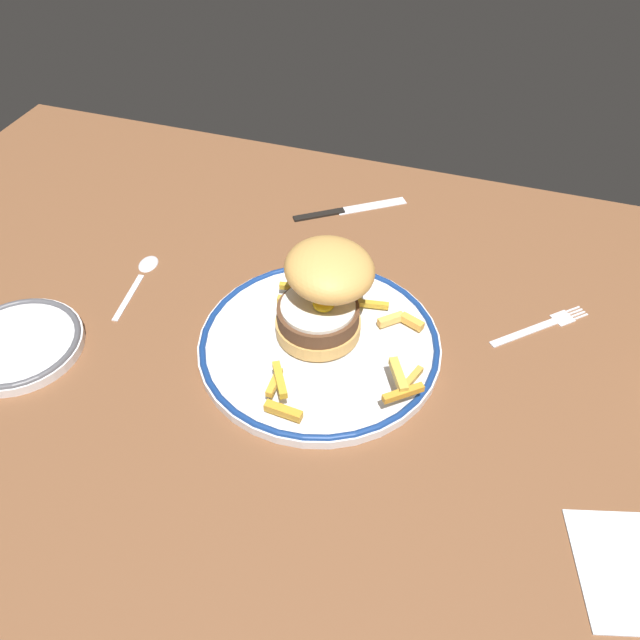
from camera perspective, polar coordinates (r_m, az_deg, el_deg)
The scene contains 9 objects.
ground_plane at distance 79.13cm, azimuth 1.05°, elevation -3.75°, with size 146.46×87.92×4.00cm, color brown.
dinner_plate at distance 77.49cm, azimuth -0.00°, elevation -1.98°, with size 29.27×29.27×1.60cm.
burger at distance 74.60cm, azimuth 0.40°, elevation 2.54°, with size 13.53×13.79×11.23cm.
fries_pile at distance 75.05cm, azimuth 2.19°, elevation -2.00°, with size 21.55×26.57×2.98cm.
side_plate at distance 85.49cm, azimuth -25.29°, elevation -1.93°, with size 15.42×15.42×1.60cm.
fork at distance 85.06cm, azimuth 19.13°, elevation -0.48°, with size 11.42×10.89×0.36cm.
knife at distance 99.43cm, azimuth 1.89°, elevation 9.72°, with size 15.61×11.54×0.70cm.
spoon at distance 91.44cm, azimuth -15.40°, elevation 4.39°, with size 3.45×13.41×0.90cm.
napkin at distance 68.41cm, azimuth 25.77°, elevation -19.37°, with size 9.33×11.60×0.40cm, color silver.
Camera 1 is at (15.06, -50.29, 57.20)cm, focal length 35.96 mm.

